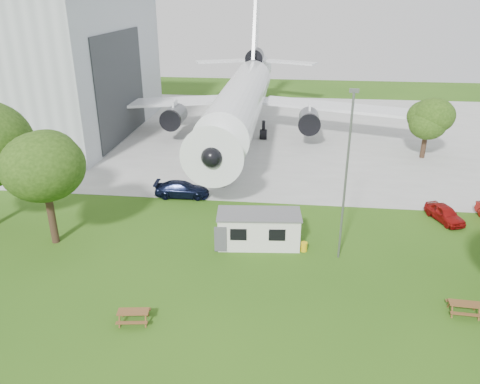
# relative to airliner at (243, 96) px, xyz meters

# --- Properties ---
(ground) EXTENTS (160.00, 160.00, 0.00)m
(ground) POSITION_rel_airliner_xyz_m (2.00, -35.86, -5.27)
(ground) COLOR #3B6718
(concrete_apron) EXTENTS (120.00, 46.00, 0.03)m
(concrete_apron) POSITION_rel_airliner_xyz_m (2.00, 2.14, -5.25)
(concrete_apron) COLOR #B7B7B2
(concrete_apron) RESTS_ON ground
(airliner) EXTENTS (46.36, 47.73, 17.69)m
(airliner) POSITION_rel_airliner_xyz_m (0.00, 0.00, 0.00)
(airliner) COLOR white
(airliner) RESTS_ON ground
(site_cabin) EXTENTS (6.86, 3.24, 2.62)m
(site_cabin) POSITION_rel_airliner_xyz_m (4.34, -28.45, -3.96)
(site_cabin) COLOR silver
(site_cabin) RESTS_ON ground
(picnic_west) EXTENTS (1.98, 1.73, 0.76)m
(picnic_west) POSITION_rel_airliner_xyz_m (-2.16, -38.32, -5.27)
(picnic_west) COLOR brown
(picnic_west) RESTS_ON ground
(picnic_east) EXTENTS (1.88, 1.60, 0.76)m
(picnic_east) POSITION_rel_airliner_xyz_m (17.08, -35.37, -5.27)
(picnic_east) COLOR brown
(picnic_east) RESTS_ON ground
(lamp_mast) EXTENTS (0.16, 0.16, 12.00)m
(lamp_mast) POSITION_rel_airliner_xyz_m (10.20, -29.66, 0.73)
(lamp_mast) COLOR slate
(lamp_mast) RESTS_ON ground
(tree_west_small) EXTENTS (5.80, 5.80, 8.94)m
(tree_west_small) POSITION_rel_airliner_xyz_m (-11.16, -29.84, 0.75)
(tree_west_small) COLOR #382619
(tree_west_small) RESTS_ON ground
(tree_far_apron) EXTENTS (5.51, 5.51, 7.15)m
(tree_far_apron) POSITION_rel_airliner_xyz_m (21.50, -6.31, -0.89)
(tree_far_apron) COLOR #382619
(tree_far_apron) RESTS_ON ground
(car_ne_hatch) EXTENTS (2.93, 4.23, 1.34)m
(car_ne_hatch) POSITION_rel_airliner_xyz_m (19.42, -22.74, -4.60)
(car_ne_hatch) COLOR maroon
(car_ne_hatch) RESTS_ON ground
(car_apron_van) EXTENTS (5.11, 2.27, 1.46)m
(car_apron_van) POSITION_rel_airliner_xyz_m (-3.46, -20.32, -4.54)
(car_apron_van) COLOR black
(car_apron_van) RESTS_ON ground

